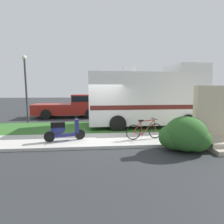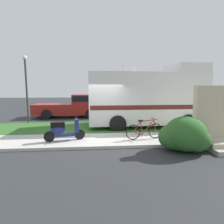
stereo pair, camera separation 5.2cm
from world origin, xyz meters
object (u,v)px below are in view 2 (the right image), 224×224
object	(u,v)px
scooter	(63,130)
motorhome_rv	(147,98)
bicycle	(144,131)
bottle_green	(178,134)
pickup_truck_near	(76,105)
street_lamp_post	(26,83)

from	to	relation	value
scooter	motorhome_rv	bearing A→B (deg)	34.78
bicycle	bottle_green	distance (m)	1.65
motorhome_rv	scooter	world-z (taller)	motorhome_rv
scooter	pickup_truck_near	distance (m)	7.23
bicycle	scooter	bearing A→B (deg)	179.41
motorhome_rv	pickup_truck_near	distance (m)	6.29
scooter	street_lamp_post	world-z (taller)	street_lamp_post
scooter	bottle_green	xyz separation A→B (m)	(5.07, 0.23, -0.34)
bottle_green	street_lamp_post	bearing A→B (deg)	150.54
bottle_green	pickup_truck_near	bearing A→B (deg)	127.33
bicycle	pickup_truck_near	xyz separation A→B (m)	(-3.72, 7.25, 0.48)
bottle_green	bicycle	bearing A→B (deg)	-170.78
motorhome_rv	bottle_green	bearing A→B (deg)	-76.89
bicycle	bottle_green	size ratio (longest dim) A/B	5.95
bottle_green	street_lamp_post	world-z (taller)	street_lamp_post
bicycle	street_lamp_post	distance (m)	8.60
motorhome_rv	bottle_green	world-z (taller)	motorhome_rv
street_lamp_post	pickup_truck_near	bearing A→B (deg)	37.72
motorhome_rv	pickup_truck_near	bearing A→B (deg)	138.35
scooter	street_lamp_post	distance (m)	6.24
motorhome_rv	pickup_truck_near	xyz separation A→B (m)	(-4.67, 4.15, -0.78)
motorhome_rv	scooter	bearing A→B (deg)	-145.22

